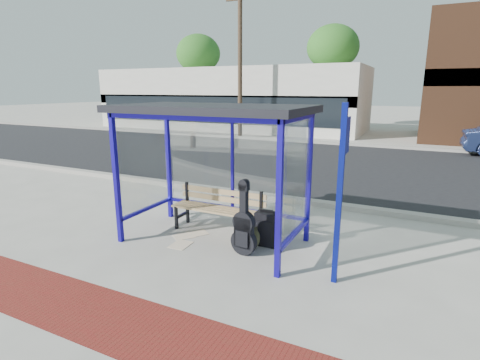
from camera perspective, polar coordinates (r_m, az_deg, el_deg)
The scene contains 19 objects.
ground at distance 6.89m, azimuth -4.00°, elevation -9.21°, with size 120.00×120.00×0.00m, color #B2ADA0.
brick_paver_strip at distance 5.07m, azimuth -19.67°, elevation -19.03°, with size 60.00×1.00×0.01m, color maroon.
curb_near at distance 9.35m, azimuth 4.89°, elevation -2.62°, with size 60.00×0.25×0.12m, color gray.
street_asphalt at distance 14.11m, azimuth 12.41°, elevation 2.46°, with size 60.00×10.00×0.00m, color black.
curb_far at distance 19.04m, azimuth 16.12°, elevation 5.27°, with size 60.00×0.25×0.12m, color gray.
far_sidewalk at distance 20.90m, azimuth 17.05°, elevation 5.76°, with size 60.00×4.00×0.01m, color #B2ADA0.
bus_shelter at distance 6.44m, azimuth -3.99°, elevation 8.25°, with size 3.30×1.80×2.42m.
storefront_white at distance 26.46m, azimuth -1.52°, elevation 12.24°, with size 18.00×6.04×4.00m.
tree_left at distance 32.54m, azimuth -6.37°, elevation 18.53°, with size 3.60×3.60×7.03m.
tree_mid at distance 28.31m, azimuth 13.97°, elevation 18.96°, with size 3.60×3.60×7.03m.
utility_pole_west at distance 21.05m, azimuth 0.00°, elevation 17.61°, with size 1.60×0.24×8.00m.
bench at distance 7.16m, azimuth -3.23°, elevation -4.12°, with size 1.83×0.45×0.86m.
guitar_bag at distance 6.18m, azimuth 0.60°, elevation -7.50°, with size 0.45×0.16×1.21m.
suitcase at distance 6.59m, azimuth 4.02°, elevation -7.45°, with size 0.39×0.26×0.66m.
backpack at distance 6.44m, azimuth 1.54°, elevation -9.01°, with size 0.36×0.33×0.40m.
sign_post at distance 5.19m, azimuth 15.10°, elevation -0.89°, with size 0.10×0.31×2.52m.
newspaper_a at distance 7.24m, azimuth -6.40°, elevation -8.09°, with size 0.35×0.28×0.01m, color white.
newspaper_b at distance 6.78m, azimuth -9.03°, elevation -9.71°, with size 0.40×0.31×0.01m, color white.
newspaper_c at distance 7.13m, azimuth -8.54°, elevation -8.48°, with size 0.37×0.30×0.01m, color white.
Camera 1 is at (3.20, -5.48, 2.68)m, focal length 28.00 mm.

